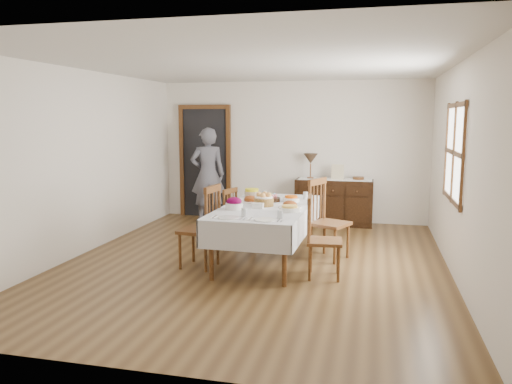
% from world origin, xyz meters
% --- Properties ---
extents(ground, '(6.00, 6.00, 0.00)m').
position_xyz_m(ground, '(0.00, 0.00, 0.00)').
color(ground, brown).
extents(room_shell, '(5.02, 6.02, 2.65)m').
position_xyz_m(room_shell, '(-0.15, 0.42, 1.64)').
color(room_shell, silver).
rests_on(room_shell, ground).
extents(dining_table, '(1.18, 2.24, 0.76)m').
position_xyz_m(dining_table, '(0.14, 0.12, 0.67)').
color(dining_table, silver).
rests_on(dining_table, ground).
extents(chair_left_near, '(0.50, 0.50, 1.08)m').
position_xyz_m(chair_left_near, '(-0.61, -0.32, 0.55)').
color(chair_left_near, '#533016').
rests_on(chair_left_near, ground).
extents(chair_left_far, '(0.47, 0.47, 0.90)m').
position_xyz_m(chair_left_far, '(-0.64, 0.68, 0.46)').
color(chair_left_far, '#533016').
rests_on(chair_left_far, ground).
extents(chair_right_near, '(0.45, 0.45, 1.00)m').
position_xyz_m(chair_right_near, '(0.91, -0.38, 0.51)').
color(chair_right_near, '#533016').
rests_on(chair_right_near, ground).
extents(chair_right_far, '(0.61, 0.61, 1.10)m').
position_xyz_m(chair_right_far, '(0.90, 0.48, 0.56)').
color(chair_right_far, '#533016').
rests_on(chair_right_far, ground).
extents(sideboard, '(1.38, 0.50, 0.83)m').
position_xyz_m(sideboard, '(0.83, 2.72, 0.42)').
color(sideboard, black).
rests_on(sideboard, ground).
extents(person, '(0.68, 0.57, 1.87)m').
position_xyz_m(person, '(-1.51, 2.52, 0.93)').
color(person, '#52535E').
rests_on(person, ground).
extents(bread_basket, '(0.27, 0.27, 0.19)m').
position_xyz_m(bread_basket, '(0.10, 0.14, 0.84)').
color(bread_basket, brown).
rests_on(bread_basket, dining_table).
extents(egg_basket, '(0.27, 0.27, 0.11)m').
position_xyz_m(egg_basket, '(0.11, 0.52, 0.80)').
color(egg_basket, black).
rests_on(egg_basket, dining_table).
extents(ham_platter_a, '(0.32, 0.32, 0.11)m').
position_xyz_m(ham_platter_a, '(-0.14, 0.37, 0.79)').
color(ham_platter_a, white).
rests_on(ham_platter_a, dining_table).
extents(ham_platter_b, '(0.31, 0.31, 0.11)m').
position_xyz_m(ham_platter_b, '(0.46, 0.09, 0.79)').
color(ham_platter_b, white).
rests_on(ham_platter_b, dining_table).
extents(beet_bowl, '(0.23, 0.23, 0.16)m').
position_xyz_m(beet_bowl, '(-0.22, -0.19, 0.83)').
color(beet_bowl, white).
rests_on(beet_bowl, dining_table).
extents(carrot_bowl, '(0.24, 0.24, 0.08)m').
position_xyz_m(carrot_bowl, '(0.40, 0.56, 0.80)').
color(carrot_bowl, white).
rests_on(carrot_bowl, dining_table).
extents(pineapple_bowl, '(0.22, 0.22, 0.13)m').
position_xyz_m(pineapple_bowl, '(-0.23, 0.80, 0.82)').
color(pineapple_bowl, tan).
rests_on(pineapple_bowl, dining_table).
extents(casserole_dish, '(0.26, 0.26, 0.08)m').
position_xyz_m(casserole_dish, '(0.50, -0.17, 0.79)').
color(casserole_dish, white).
rests_on(casserole_dish, dining_table).
extents(butter_dish, '(0.14, 0.09, 0.07)m').
position_xyz_m(butter_dish, '(0.07, -0.07, 0.80)').
color(butter_dish, white).
rests_on(butter_dish, dining_table).
extents(setting_left, '(0.42, 0.31, 0.10)m').
position_xyz_m(setting_left, '(-0.08, -0.72, 0.78)').
color(setting_left, white).
rests_on(setting_left, dining_table).
extents(setting_right, '(0.42, 0.31, 0.10)m').
position_xyz_m(setting_right, '(0.36, -0.74, 0.78)').
color(setting_right, white).
rests_on(setting_right, dining_table).
extents(glass_far_a, '(0.07, 0.07, 0.09)m').
position_xyz_m(glass_far_a, '(-0.05, 0.87, 0.81)').
color(glass_far_a, silver).
rests_on(glass_far_a, dining_table).
extents(glass_far_b, '(0.07, 0.07, 0.11)m').
position_xyz_m(glass_far_b, '(0.57, 0.82, 0.81)').
color(glass_far_b, silver).
rests_on(glass_far_b, dining_table).
extents(runner, '(1.30, 0.35, 0.01)m').
position_xyz_m(runner, '(0.84, 2.73, 0.83)').
color(runner, white).
rests_on(runner, sideboard).
extents(table_lamp, '(0.26, 0.26, 0.46)m').
position_xyz_m(table_lamp, '(0.39, 2.73, 1.18)').
color(table_lamp, brown).
rests_on(table_lamp, sideboard).
extents(picture_frame, '(0.22, 0.08, 0.28)m').
position_xyz_m(picture_frame, '(0.89, 2.64, 0.97)').
color(picture_frame, '#C7BA94').
rests_on(picture_frame, sideboard).
extents(deco_bowl, '(0.20, 0.20, 0.06)m').
position_xyz_m(deco_bowl, '(1.25, 2.75, 0.86)').
color(deco_bowl, '#533016').
rests_on(deco_bowl, sideboard).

